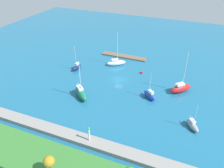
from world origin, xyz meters
TOP-DOWN VIEW (x-y plane):
  - water at (0.00, 0.00)m, footprint 160.00×160.00m
  - pier_dock at (4.59, -17.83)m, footprint 18.09×3.09m
  - breakwater at (0.00, 29.13)m, footprint 73.54×3.18m
  - shoreline_park at (0.00, 37.37)m, footprint 46.30×9.60m
  - harbor_beacon at (-4.33, 29.13)m, footprint 0.56×0.56m
  - park_tree_west at (-1.57, 39.58)m, footprint 2.19×2.19m
  - sailboat_gray_far_south at (-25.07, 14.88)m, footprint 4.09×4.71m
  - sailboat_green_along_channel at (6.55, 13.61)m, footprint 7.12×6.67m
  - sailboat_white_west_end at (4.67, -9.62)m, footprint 6.90×5.68m
  - sailboat_navy_near_pier at (16.45, -0.97)m, footprint 1.80×4.69m
  - sailboat_red_off_beacon at (-20.08, -0.33)m, footprint 6.57×6.82m
  - sailboat_blue_by_breakwater at (-12.23, 6.52)m, footprint 4.91×4.35m
  - mooring_buoy_red at (-5.82, -7.27)m, footprint 0.87×0.87m

SIDE VIEW (x-z plane):
  - water at x=0.00m, z-range 0.00..0.00m
  - pier_dock at x=4.59m, z-range 0.00..0.52m
  - mooring_buoy_red at x=-5.82m, z-range 0.00..0.87m
  - breakwater at x=0.00m, z-range 0.00..1.08m
  - shoreline_park at x=0.00m, z-range 0.00..1.11m
  - sailboat_gray_far_south at x=-25.07m, z-range -2.66..4.42m
  - sailboat_navy_near_pier at x=16.45m, z-range -3.51..5.53m
  - sailboat_blue_by_breakwater at x=-12.23m, z-range -2.92..5.17m
  - sailboat_white_west_end at x=4.67m, z-range -5.14..7.41m
  - sailboat_green_along_channel at x=6.55m, z-range -4.52..7.27m
  - sailboat_red_off_beacon at x=-20.08m, z-range -5.22..8.03m
  - harbor_beacon at x=-4.33m, z-range 1.36..5.09m
  - park_tree_west at x=-1.57m, z-range 2.11..6.42m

